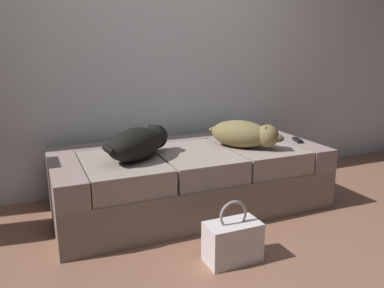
# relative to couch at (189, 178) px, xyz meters

# --- Properties ---
(ground_plane) EXTENTS (10.00, 10.00, 0.00)m
(ground_plane) POSITION_rel_couch_xyz_m (0.00, -1.04, -0.23)
(ground_plane) COLOR #8D5E49
(back_wall) EXTENTS (6.40, 0.10, 2.80)m
(back_wall) POSITION_rel_couch_xyz_m (0.00, 0.64, 1.17)
(back_wall) COLOR silver
(back_wall) RESTS_ON ground
(couch) EXTENTS (2.04, 0.96, 0.47)m
(couch) POSITION_rel_couch_xyz_m (0.00, 0.00, 0.00)
(couch) COLOR gray
(couch) RESTS_ON ground
(dog_dark) EXTENTS (0.59, 0.50, 0.22)m
(dog_dark) POSITION_rel_couch_xyz_m (-0.42, -0.10, 0.35)
(dog_dark) COLOR black
(dog_dark) RESTS_ON couch
(dog_tan) EXTENTS (0.49, 0.54, 0.21)m
(dog_tan) POSITION_rel_couch_xyz_m (0.41, -0.12, 0.34)
(dog_tan) COLOR olive
(dog_tan) RESTS_ON couch
(tv_remote) EXTENTS (0.09, 0.16, 0.02)m
(tv_remote) POSITION_rel_couch_xyz_m (0.91, -0.13, 0.25)
(tv_remote) COLOR black
(tv_remote) RESTS_ON couch
(handbag) EXTENTS (0.32, 0.18, 0.38)m
(handbag) POSITION_rel_couch_xyz_m (-0.08, -0.84, -0.11)
(handbag) COLOR silver
(handbag) RESTS_ON ground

